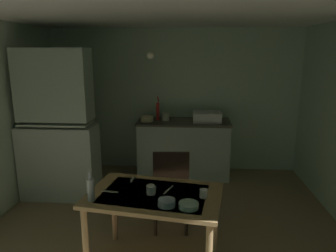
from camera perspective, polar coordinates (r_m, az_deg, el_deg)
ground_plane at (r=4.02m, az=-0.27°, el=-16.36°), size 5.09×5.09×0.00m
wall_back at (r=5.35m, az=1.18°, el=4.65°), size 4.19×0.10×2.36m
ceiling_slab at (r=3.51m, az=-0.32°, el=20.17°), size 4.19×3.61×0.10m
hutch_cabinet at (r=4.51m, az=-19.29°, el=-0.74°), size 1.02×0.45×2.03m
counter_cabinet at (r=5.15m, az=2.81°, el=-4.02°), size 1.47×0.64×0.91m
sink_basin at (r=5.02m, az=7.04°, el=1.69°), size 0.44×0.34×0.15m
hand_pump at (r=5.07m, az=-1.86°, el=2.95°), size 0.05×0.27×0.39m
mixing_bowl_counter at (r=5.02m, az=-3.83°, el=1.32°), size 0.20×0.20×0.08m
stoneware_crock at (r=5.06m, az=-0.43°, el=1.65°), size 0.12×0.12×0.11m
dining_table at (r=2.96m, az=-2.49°, el=-13.71°), size 1.29×0.94×0.74m
chair_far_side at (r=3.56m, az=0.52°, el=-11.45°), size 0.43×0.43×0.97m
serving_bowl_wide at (r=2.69m, az=-0.25°, el=-13.67°), size 0.15×0.15×0.06m
soup_bowl_small at (r=2.67m, az=3.74°, el=-14.10°), size 0.17×0.17×0.04m
mug_tall at (r=2.85m, az=6.42°, el=-11.97°), size 0.07×0.07×0.08m
teacup_mint at (r=2.89m, az=-3.08°, el=-11.42°), size 0.08×0.08×0.08m
glass_bottle at (r=2.83m, az=-13.77°, el=-10.96°), size 0.06×0.06×0.27m
table_knife at (r=2.98m, az=0.11°, el=-11.38°), size 0.08×0.19×0.00m
teaspoon_near_bowl at (r=2.99m, az=-10.45°, el=-11.55°), size 0.15×0.04×0.00m
teaspoon_by_cup at (r=3.22m, az=-6.46°, el=-9.57°), size 0.03×0.13×0.00m
pendant_bulb at (r=3.83m, az=-3.19°, el=12.56°), size 0.08×0.08×0.08m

